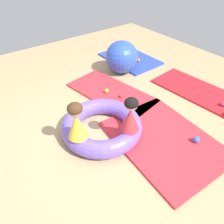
# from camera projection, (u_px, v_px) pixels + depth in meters

# --- Properties ---
(ground_plane) EXTENTS (8.00, 8.00, 0.00)m
(ground_plane) POSITION_uv_depth(u_px,v_px,m) (107.00, 132.00, 3.41)
(ground_plane) COLOR tan
(gym_mat_near_right) EXTENTS (1.80, 1.41, 0.04)m
(gym_mat_near_right) POSITION_uv_depth(u_px,v_px,m) (164.00, 140.00, 3.25)
(gym_mat_near_right) COLOR red
(gym_mat_near_right) RESTS_ON ground
(gym_mat_far_right) EXTENTS (1.89, 0.97, 0.04)m
(gym_mat_far_right) POSITION_uv_depth(u_px,v_px,m) (199.00, 92.00, 4.27)
(gym_mat_far_right) COLOR red
(gym_mat_far_right) RESTS_ON ground
(gym_mat_center_rear) EXTENTS (1.47, 0.99, 0.04)m
(gym_mat_center_rear) POSITION_uv_depth(u_px,v_px,m) (130.00, 59.00, 5.43)
(gym_mat_center_rear) COLOR #2D47B7
(gym_mat_center_rear) RESTS_ON ground
(gym_mat_far_left) EXTENTS (1.88, 1.15, 0.04)m
(gym_mat_far_left) POSITION_uv_depth(u_px,v_px,m) (111.00, 93.00, 4.24)
(gym_mat_far_left) COLOR red
(gym_mat_far_left) RESTS_ON ground
(inflatable_cushion) EXTENTS (1.25, 1.25, 0.26)m
(inflatable_cushion) POSITION_uv_depth(u_px,v_px,m) (102.00, 126.00, 3.33)
(inflatable_cushion) COLOR #7056D1
(inflatable_cushion) RESTS_ON ground
(child_in_yellow) EXTENTS (0.39, 0.39, 0.56)m
(child_in_yellow) POSITION_uv_depth(u_px,v_px,m) (76.00, 121.00, 2.81)
(child_in_yellow) COLOR yellow
(child_in_yellow) RESTS_ON inflatable_cushion
(child_in_red) EXTENTS (0.38, 0.38, 0.53)m
(child_in_red) POSITION_uv_depth(u_px,v_px,m) (131.00, 115.00, 2.93)
(child_in_red) COLOR red
(child_in_red) RESTS_ON inflatable_cushion
(play_ball_blue) EXTENTS (0.10, 0.10, 0.10)m
(play_ball_blue) POSITION_uv_depth(u_px,v_px,m) (196.00, 140.00, 3.16)
(play_ball_blue) COLOR blue
(play_ball_blue) RESTS_ON gym_mat_near_right
(play_ball_orange) EXTENTS (0.08, 0.08, 0.08)m
(play_ball_orange) POSITION_uv_depth(u_px,v_px,m) (138.00, 60.00, 5.23)
(play_ball_orange) COLOR orange
(play_ball_orange) RESTS_ON gym_mat_center_rear
(play_ball_teal) EXTENTS (0.09, 0.09, 0.09)m
(play_ball_teal) POSITION_uv_depth(u_px,v_px,m) (123.00, 47.00, 5.83)
(play_ball_teal) COLOR teal
(play_ball_teal) RESTS_ON gym_mat_center_rear
(play_ball_red) EXTENTS (0.07, 0.07, 0.07)m
(play_ball_red) POSITION_uv_depth(u_px,v_px,m) (121.00, 96.00, 4.06)
(play_ball_red) COLOR red
(play_ball_red) RESTS_ON gym_mat_far_left
(play_ball_green) EXTENTS (0.08, 0.08, 0.08)m
(play_ball_green) POSITION_uv_depth(u_px,v_px,m) (129.00, 50.00, 5.70)
(play_ball_green) COLOR green
(play_ball_green) RESTS_ON gym_mat_center_rear
(play_ball_yellow) EXTENTS (0.09, 0.09, 0.09)m
(play_ball_yellow) POSITION_uv_depth(u_px,v_px,m) (107.00, 91.00, 4.18)
(play_ball_yellow) COLOR yellow
(play_ball_yellow) RESTS_ON gym_mat_far_left
(exercise_ball_large) EXTENTS (0.71, 0.71, 0.71)m
(exercise_ball_large) POSITION_uv_depth(u_px,v_px,m) (122.00, 57.00, 4.72)
(exercise_ball_large) COLOR blue
(exercise_ball_large) RESTS_ON ground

